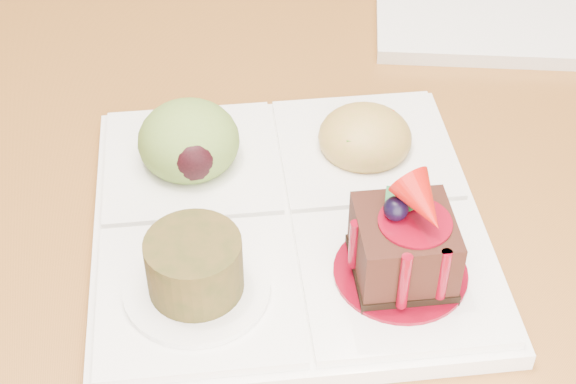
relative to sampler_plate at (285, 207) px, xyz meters
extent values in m
plane|color=brown|center=(0.05, 0.55, -0.77)|extent=(6.00, 6.00, 0.00)
cylinder|color=black|center=(0.52, 0.69, -0.56)|extent=(0.03, 0.03, 0.42)
cylinder|color=black|center=(0.55, 1.04, -0.56)|extent=(0.03, 0.03, 0.42)
cube|color=white|center=(0.00, 0.00, -0.01)|extent=(0.27, 0.27, 0.01)
cube|color=white|center=(0.05, -0.07, 0.00)|extent=(0.13, 0.13, 0.01)
cube|color=white|center=(-0.06, -0.06, 0.00)|extent=(0.13, 0.13, 0.01)
cube|color=white|center=(-0.05, 0.06, 0.00)|extent=(0.13, 0.13, 0.01)
cube|color=white|center=(0.07, 0.05, 0.00)|extent=(0.13, 0.13, 0.01)
cylinder|color=maroon|center=(0.05, -0.07, 0.00)|extent=(0.08, 0.08, 0.00)
cube|color=black|center=(0.05, -0.07, 0.00)|extent=(0.06, 0.06, 0.01)
cube|color=#33160E|center=(0.05, -0.07, 0.02)|extent=(0.06, 0.06, 0.04)
cylinder|color=maroon|center=(0.05, -0.07, 0.04)|extent=(0.04, 0.04, 0.00)
sphere|color=black|center=(0.05, -0.07, 0.05)|extent=(0.01, 0.01, 0.01)
cone|color=#AE0F0B|center=(0.06, -0.08, 0.06)|extent=(0.04, 0.04, 0.04)
cube|color=#134E1E|center=(0.06, -0.06, 0.05)|extent=(0.01, 0.02, 0.01)
cube|color=#134E1E|center=(0.05, -0.06, 0.05)|extent=(0.01, 0.02, 0.01)
cylinder|color=maroon|center=(0.04, -0.10, 0.02)|extent=(0.01, 0.01, 0.04)
cylinder|color=maroon|center=(0.07, -0.10, 0.02)|extent=(0.01, 0.01, 0.04)
cylinder|color=maroon|center=(0.03, -0.06, 0.02)|extent=(0.01, 0.01, 0.03)
cylinder|color=white|center=(-0.06, -0.06, 0.00)|extent=(0.08, 0.08, 0.00)
cylinder|color=#513917|center=(-0.06, -0.06, 0.02)|extent=(0.05, 0.05, 0.04)
cylinder|color=#4D1F10|center=(-0.06, -0.06, 0.03)|extent=(0.04, 0.04, 0.00)
ellipsoid|color=olive|center=(-0.05, 0.06, 0.01)|extent=(0.07, 0.07, 0.05)
ellipsoid|color=black|center=(-0.05, 0.04, 0.02)|extent=(0.03, 0.02, 0.03)
ellipsoid|color=#B17B40|center=(0.07, 0.05, 0.01)|extent=(0.06, 0.06, 0.04)
cube|color=#D6400F|center=(0.08, 0.05, 0.01)|extent=(0.02, 0.02, 0.01)
cube|color=#417D1B|center=(0.07, 0.06, 0.01)|extent=(0.02, 0.02, 0.02)
cube|color=#D6400F|center=(0.06, 0.05, 0.01)|extent=(0.02, 0.02, 0.01)
cube|color=#417D1B|center=(0.06, 0.04, 0.01)|extent=(0.02, 0.02, 0.01)
cube|color=#D6400F|center=(0.08, 0.04, 0.01)|extent=(0.02, 0.02, 0.01)
camera|label=1|loc=(-0.09, -0.39, 0.38)|focal=55.00mm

